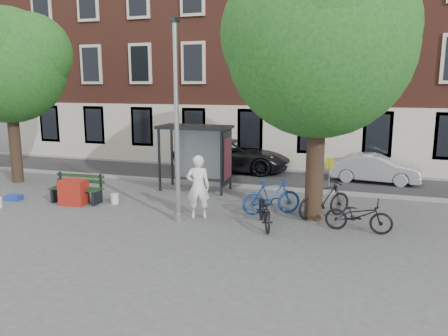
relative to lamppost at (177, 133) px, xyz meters
name	(u,v)px	position (x,y,z in m)	size (l,w,h in m)	color
ground	(179,221)	(0.00, 0.00, -2.78)	(90.00, 90.00, 0.00)	#4C4C4F
road	(239,177)	(0.00, 7.00, -2.78)	(40.00, 4.00, 0.01)	#28282B
curb_near	(226,185)	(0.00, 5.00, -2.72)	(40.00, 0.25, 0.12)	gray
curb_far	(250,168)	(0.00, 9.00, -2.72)	(40.00, 0.25, 0.12)	gray
building_row	(269,35)	(0.00, 13.00, 4.22)	(30.00, 8.00, 14.00)	brown
lamppost	(177,133)	(0.00, 0.00, 0.00)	(0.28, 0.35, 6.11)	#9EA0A3
tree_right	(320,36)	(4.01, 1.38, 2.83)	(5.76, 5.60, 8.20)	black
tree_left	(6,60)	(-8.99, 2.88, 2.43)	(5.18, 4.86, 7.40)	black
bus_shelter	(205,143)	(-0.61, 4.11, -0.87)	(2.85, 1.45, 2.62)	#1E2328
painter	(198,187)	(0.49, 0.47, -1.76)	(0.75, 0.49, 2.05)	white
bench	(77,190)	(-4.39, 0.91, -2.33)	(1.97, 0.74, 1.00)	#1E2328
bike_a	(359,215)	(5.39, 0.63, -2.29)	(0.66, 1.90, 1.00)	black
bike_b	(271,196)	(2.62, 1.63, -2.19)	(0.56, 1.97, 1.18)	navy
bike_c	(265,210)	(2.70, 0.26, -2.26)	(0.69, 1.98, 1.04)	black
bike_d	(325,200)	(4.33, 1.73, -2.18)	(0.56, 2.00, 1.20)	black
car_dark	(233,155)	(-0.72, 8.31, -2.00)	(2.60, 5.64, 1.57)	black
car_silver	(375,168)	(5.95, 7.72, -2.16)	(1.31, 3.76, 1.24)	#A4A6AC
red_stand	(74,192)	(-4.32, 0.59, -2.33)	(0.90, 0.60, 0.90)	maroon
blue_crate	(14,198)	(-6.81, 0.42, -2.68)	(0.55, 0.40, 0.20)	navy
bucket_a	(115,199)	(-3.00, 1.15, -2.60)	(0.28, 0.28, 0.36)	silver
bucket_c	(74,198)	(-4.41, 0.74, -2.60)	(0.28, 0.28, 0.36)	white
notice_sign	(329,172)	(4.31, 3.50, -1.62)	(0.29, 0.06, 1.66)	#9EA0A3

